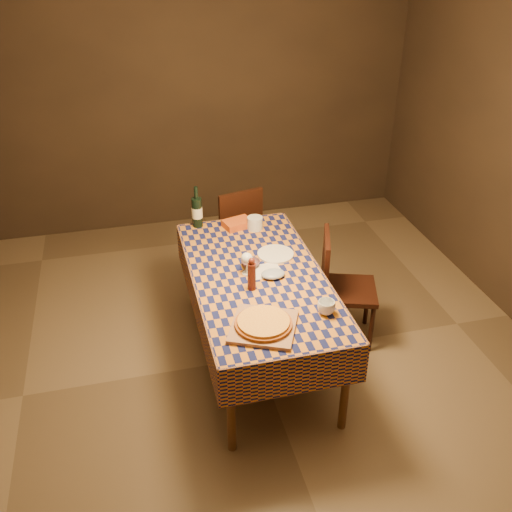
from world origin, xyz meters
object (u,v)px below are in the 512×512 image
Objects in this scene: dining_table at (258,284)px; cutting_board at (263,326)px; bowl at (251,263)px; pizza at (263,323)px; wine_bottle at (197,212)px; chair_right at (339,282)px; white_plate at (276,254)px; chair_far at (236,228)px.

cutting_board reaches higher than dining_table.
bowl is at bearing 82.62° from cutting_board.
dining_table is 0.62m from cutting_board.
wine_bottle is (-0.18, 1.46, 0.09)m from pizza.
pizza is 0.44× the size of chair_right.
white_plate is 1.00m from chair_far.
cutting_board is 1.12× the size of wine_bottle.
white_plate is (0.32, 0.85, -0.03)m from pizza.
wine_bottle reaches higher than chair_far.
dining_table is at bearing -81.40° from bowl.
chair_far is at bearing 83.94° from bowl.
wine_bottle is 0.38× the size of chair_right.
dining_table is 13.45× the size of bowl.
wine_bottle is (-0.28, 0.72, 0.11)m from bowl.
bowl is 0.25m from white_plate.
chair_far is (0.21, 1.81, -0.26)m from cutting_board.
bowl is 0.49× the size of white_plate.
chair_right is (0.80, 0.72, -0.29)m from pizza.
chair_right is at bearing -1.38° from bowl.
white_plate is at bearing 69.47° from pizza.
cutting_board is at bearing -82.84° from wine_bottle.
wine_bottle reaches higher than dining_table.
cutting_board is 2.89× the size of bowl.
pizza is (-0.12, -0.61, 0.12)m from dining_table.
pizza is at bearing -97.38° from bowl.
dining_table is 0.17m from bowl.
pizza is 1.48× the size of white_plate.
cutting_board is 0.03m from pizza.
chair_right is (0.59, -1.09, 0.00)m from chair_far.
bowl is at bearing 98.60° from dining_table.
wine_bottle is at bearing -138.69° from chair_far.
pizza is 0.74m from bowl.
chair_far is (0.11, 1.07, -0.27)m from bowl.
pizza reaches higher than cutting_board.
wine_bottle is (-0.30, 0.86, 0.21)m from dining_table.
chair_far is (0.39, 0.35, -0.38)m from wine_bottle.
wine_bottle is (-0.18, 1.46, 0.12)m from cutting_board.
cutting_board is 0.96× the size of pizza.
pizza is at bearing 0.00° from cutting_board.
white_plate is 0.56m from chair_right.
pizza is at bearing -100.80° from dining_table.
pizza is 1.12m from chair_right.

